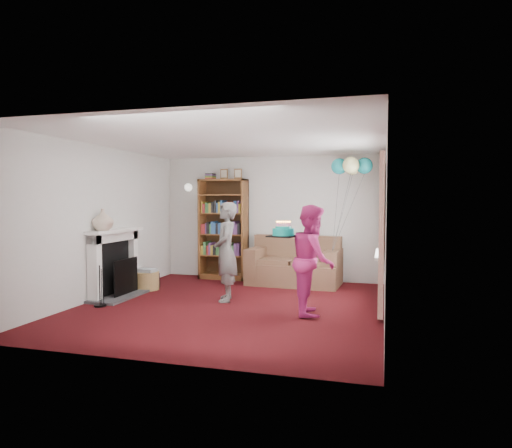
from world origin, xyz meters
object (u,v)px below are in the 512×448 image
(bookcase, at_px, (224,230))
(sofa, at_px, (295,266))
(person_striped, at_px, (226,252))
(birthday_cake, at_px, (283,232))
(person_magenta, at_px, (313,260))

(bookcase, bearing_deg, sofa, -8.63)
(person_striped, relative_size, birthday_cake, 4.21)
(bookcase, xyz_separation_m, person_striped, (0.75, -1.99, -0.21))
(person_striped, distance_m, birthday_cake, 1.22)
(bookcase, bearing_deg, birthday_cake, -54.25)
(sofa, relative_size, person_magenta, 1.11)
(bookcase, xyz_separation_m, person_magenta, (2.21, -2.46, -0.22))
(bookcase, relative_size, person_magenta, 1.45)
(person_magenta, relative_size, birthday_cake, 4.13)
(person_magenta, distance_m, birthday_cake, 0.57)
(person_striped, relative_size, person_magenta, 1.02)
(person_striped, bearing_deg, person_magenta, 53.88)
(sofa, xyz_separation_m, birthday_cake, (0.26, -2.26, 0.82))
(person_striped, height_order, person_magenta, person_striped)
(sofa, height_order, person_striped, person_striped)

